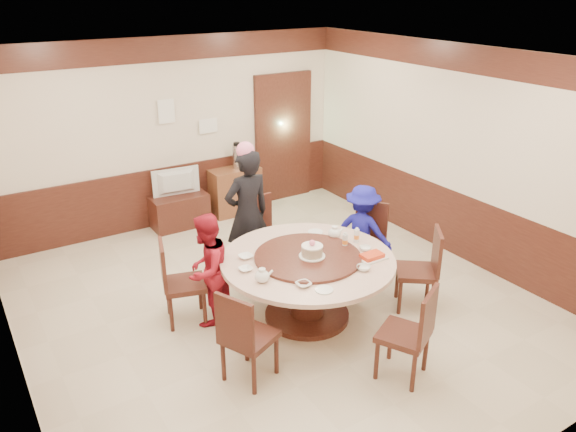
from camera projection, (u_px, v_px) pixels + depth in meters
room at (278, 219)px, 6.20m from camera, size 6.00×6.04×2.84m
banquet_table at (307, 276)px, 6.14m from camera, size 1.90×1.90×0.78m
chair_0 at (365, 255)px, 7.11m from camera, size 0.61×0.61×0.97m
chair_1 at (267, 247)px, 7.30m from camera, size 0.47×0.48×0.97m
chair_2 at (183, 296)px, 6.18m from camera, size 0.55×0.55×0.97m
chair_3 at (248, 351)px, 5.27m from camera, size 0.59×0.58×0.97m
chair_4 at (405, 348)px, 5.31m from camera, size 0.59×0.60×0.97m
chair_5 at (417, 283)px, 6.45m from camera, size 0.62×0.62×0.97m
person_standing at (247, 214)px, 6.95m from camera, size 0.62×0.42×1.68m
person_red at (207, 270)px, 6.05m from camera, size 0.78×0.76×1.27m
person_blue at (362, 231)px, 7.05m from camera, size 0.79×0.90×1.21m
birthday_cake at (312, 251)px, 6.00m from camera, size 0.29×0.29×0.19m
teapot_left at (262, 276)px, 5.56m from camera, size 0.17×0.15×0.13m
teapot_right at (335, 233)px, 6.51m from camera, size 0.17×0.15×0.13m
bowl_0 at (246, 257)px, 6.05m from camera, size 0.15×0.15×0.04m
bowl_1 at (363, 268)px, 5.80m from camera, size 0.15×0.15×0.05m
bowl_2 at (303, 284)px, 5.50m from camera, size 0.15×0.15×0.04m
bowl_3 at (365, 248)px, 6.23m from camera, size 0.13×0.13×0.04m
bowl_4 at (246, 269)px, 5.79m from camera, size 0.14×0.14×0.03m
saucer_near at (324, 290)px, 5.43m from camera, size 0.18×0.18×0.01m
saucer_far at (315, 232)px, 6.67m from camera, size 0.18×0.18×0.01m
shrimp_platter at (372, 257)px, 6.03m from camera, size 0.30×0.20×0.06m
bottle_0 at (345, 241)px, 6.27m from camera, size 0.06×0.06×0.16m
bottle_1 at (357, 236)px, 6.39m from camera, size 0.06×0.06×0.16m
tv_stand at (180, 211)px, 8.60m from camera, size 0.85×0.45×0.50m
television at (177, 183)px, 8.42m from camera, size 0.73×0.16×0.41m
side_cabinet at (235, 191)px, 9.05m from camera, size 0.80×0.40×0.75m
thermos at (237, 157)px, 8.86m from camera, size 0.15×0.15×0.38m
notice_left at (166, 111)px, 8.17m from camera, size 0.25×0.00×0.35m
notice_right at (208, 126)px, 8.61m from camera, size 0.30×0.00×0.22m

